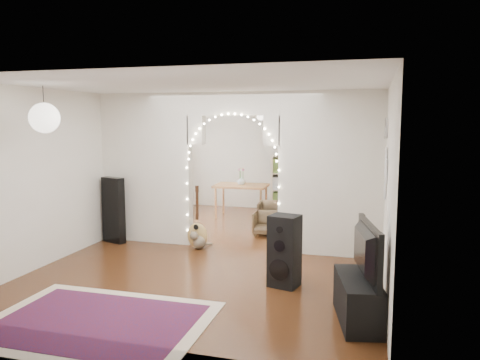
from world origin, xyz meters
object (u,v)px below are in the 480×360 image
(dining_chair_right, at_px, (273,215))
(dining_chair_left, at_px, (267,223))
(media_console, at_px, (358,300))
(acoustic_guitar, at_px, (197,225))
(dining_table, at_px, (241,188))
(floor_speaker, at_px, (284,251))
(bookcase, at_px, (305,191))

(dining_chair_right, bearing_deg, dining_chair_left, -94.33)
(media_console, bearing_deg, acoustic_guitar, 128.22)
(acoustic_guitar, bearing_deg, dining_table, 104.38)
(media_console, relative_size, dining_table, 0.81)
(dining_table, xyz_separation_m, dining_chair_right, (0.92, -0.86, -0.41))
(media_console, height_order, dining_chair_right, dining_chair_right)
(floor_speaker, height_order, dining_table, floor_speaker)
(bookcase, bearing_deg, acoustic_guitar, -101.63)
(dining_chair_right, bearing_deg, media_console, -71.95)
(dining_table, bearing_deg, media_console, -63.62)
(floor_speaker, bearing_deg, dining_chair_left, 120.84)
(floor_speaker, bearing_deg, dining_table, 126.38)
(media_console, xyz_separation_m, dining_chair_left, (-1.83, 3.61, -0.02))
(dining_chair_left, bearing_deg, bookcase, 60.96)
(bookcase, bearing_deg, media_console, -54.54)
(media_console, distance_m, dining_chair_left, 4.05)
(floor_speaker, relative_size, dining_chair_right, 1.60)
(dining_chair_right, bearing_deg, floor_speaker, -81.06)
(acoustic_guitar, relative_size, dining_chair_left, 1.86)
(floor_speaker, xyz_separation_m, dining_chair_left, (-0.85, 2.73, -0.25))
(acoustic_guitar, relative_size, dining_chair_right, 1.55)
(media_console, relative_size, bookcase, 0.68)
(dining_table, distance_m, dining_chair_left, 1.82)
(media_console, xyz_separation_m, dining_table, (-2.77, 5.11, 0.43))
(media_console, height_order, dining_table, dining_table)
(acoustic_guitar, distance_m, media_console, 3.63)
(bookcase, height_order, dining_chair_right, bookcase)
(acoustic_guitar, bearing_deg, bookcase, 72.27)
(floor_speaker, distance_m, bookcase, 3.87)
(dining_table, distance_m, dining_chair_right, 1.32)
(media_console, bearing_deg, dining_table, 106.55)
(dining_table, bearing_deg, floor_speaker, -69.17)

